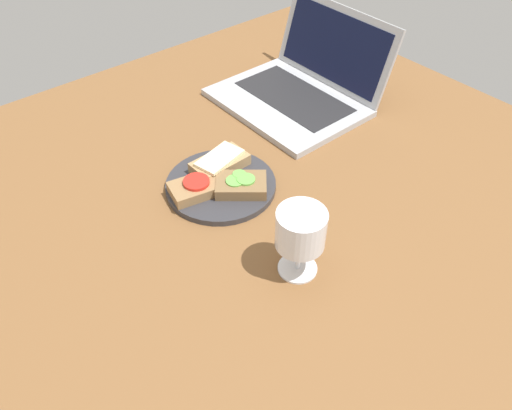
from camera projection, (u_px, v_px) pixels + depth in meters
wooden_table at (269, 218)px, 94.91cm from camera, size 140.00×140.00×3.00cm
plate at (221, 185)px, 98.67cm from camera, size 21.83×21.83×1.28cm
sandwich_with_cucumber at (241, 185)px, 95.91cm from camera, size 11.37×11.75×2.71cm
sandwich_with_cheese at (220, 163)px, 100.60cm from camera, size 7.32×11.53×2.96cm
sandwich_with_tomato at (199, 186)px, 95.58cm from camera, size 8.61×12.44×2.74cm
wine_glass at (301, 232)px, 77.84cm from camera, size 8.06×8.06×12.90cm
laptop at (301, 86)px, 120.92cm from camera, size 34.68×31.36×19.58cm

